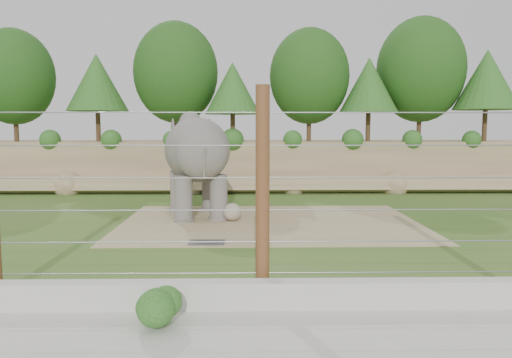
{
  "coord_description": "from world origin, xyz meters",
  "views": [
    {
      "loc": [
        -0.29,
        -13.65,
        3.24
      ],
      "look_at": [
        0.0,
        2.0,
        1.6
      ],
      "focal_mm": 35.0,
      "sensor_mm": 36.0,
      "label": 1
    }
  ],
  "objects": [
    {
      "name": "ground",
      "position": [
        0.0,
        0.0,
        0.0
      ],
      "size": [
        90.0,
        90.0,
        0.0
      ],
      "primitive_type": "plane",
      "color": "#33611C",
      "rests_on": "ground"
    },
    {
      "name": "back_embankment",
      "position": [
        0.59,
        12.68,
        3.97
      ],
      "size": [
        30.0,
        5.52,
        8.77
      ],
      "color": "#866D52",
      "rests_on": "ground"
    },
    {
      "name": "dirt_patch",
      "position": [
        0.5,
        3.0,
        0.01
      ],
      "size": [
        10.0,
        7.0,
        0.02
      ],
      "primitive_type": "cube",
      "color": "tan",
      "rests_on": "ground"
    },
    {
      "name": "drain_grate",
      "position": [
        -1.41,
        0.0,
        0.04
      ],
      "size": [
        1.0,
        0.6,
        0.03
      ],
      "primitive_type": "cube",
      "color": "#262628",
      "rests_on": "dirt_patch"
    },
    {
      "name": "elephant",
      "position": [
        -2.08,
        4.33,
        1.87
      ],
      "size": [
        2.95,
        4.95,
        3.75
      ],
      "primitive_type": null,
      "rotation": [
        0.0,
        0.0,
        0.22
      ],
      "color": "#67625B",
      "rests_on": "ground"
    },
    {
      "name": "stone_ball",
      "position": [
        -0.8,
        3.29,
        0.33
      ],
      "size": [
        0.62,
        0.62,
        0.62
      ],
      "primitive_type": "sphere",
      "color": "gray",
      "rests_on": "dirt_patch"
    },
    {
      "name": "retaining_wall",
      "position": [
        0.0,
        -5.0,
        0.25
      ],
      "size": [
        26.0,
        0.35,
        0.5
      ],
      "primitive_type": "cube",
      "color": "beige",
      "rests_on": "ground"
    },
    {
      "name": "barrier_fence",
      "position": [
        0.0,
        -4.5,
        2.0
      ],
      "size": [
        20.26,
        0.26,
        4.0
      ],
      "color": "brown",
      "rests_on": "ground"
    },
    {
      "name": "walkway_shrub",
      "position": [
        -1.78,
        -5.8,
        0.34
      ],
      "size": [
        0.67,
        0.67,
        0.67
      ],
      "primitive_type": "sphere",
      "color": "#1E591B",
      "rests_on": "walkway"
    }
  ]
}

